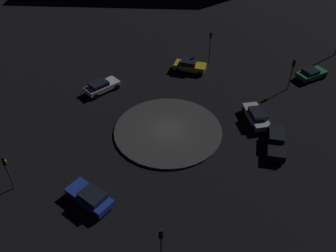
% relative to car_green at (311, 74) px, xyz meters
% --- Properties ---
extents(ground_plane, '(118.46, 118.46, 0.00)m').
position_rel_car_green_xyz_m(ground_plane, '(-1.08, 21.38, -0.69)').
color(ground_plane, black).
extents(roundabout_island, '(11.60, 11.60, 0.23)m').
position_rel_car_green_xyz_m(roundabout_island, '(-1.08, 21.38, -0.58)').
color(roundabout_island, '#383838').
rests_on(roundabout_island, ground_plane).
extents(car_green, '(2.13, 3.90, 1.33)m').
position_rel_car_green_xyz_m(car_green, '(0.00, 0.00, 0.00)').
color(car_green, '#1E7238').
rests_on(car_green, ground_plane).
extents(car_yellow, '(4.16, 4.29, 1.55)m').
position_rel_car_green_xyz_m(car_yellow, '(8.79, 13.09, 0.10)').
color(car_yellow, gold).
rests_on(car_yellow, ground_plane).
extents(car_black, '(4.62, 4.20, 1.43)m').
position_rel_car_green_xyz_m(car_black, '(-8.26, 12.77, 0.07)').
color(car_black, black).
rests_on(car_black, ground_plane).
extents(car_blue, '(4.75, 3.52, 1.45)m').
position_rel_car_green_xyz_m(car_blue, '(-6.56, 31.70, 0.07)').
color(car_blue, '#1E38A5').
rests_on(car_blue, ground_plane).
extents(car_silver, '(4.81, 3.00, 1.51)m').
position_rel_car_green_xyz_m(car_silver, '(-3.99, 11.92, 0.08)').
color(car_silver, silver).
rests_on(car_silver, ground_plane).
extents(car_white, '(2.95, 4.61, 1.44)m').
position_rel_car_green_xyz_m(car_white, '(9.46, 25.21, 0.07)').
color(car_white, white).
rests_on(car_white, ground_plane).
extents(traffic_light_southeast, '(0.38, 0.39, 4.46)m').
position_rel_car_green_xyz_m(traffic_light_southeast, '(9.54, 9.61, 2.47)').
color(traffic_light_southeast, '#2D2D2D').
rests_on(traffic_light_southeast, ground_plane).
extents(traffic_light_north, '(0.31, 0.36, 3.92)m').
position_rel_car_green_xyz_m(traffic_light_north, '(-1.81, 37.40, 2.10)').
color(traffic_light_north, '#2D2D2D').
rests_on(traffic_light_north, ground_plane).
extents(traffic_light_south, '(0.31, 0.36, 4.18)m').
position_rel_car_green_xyz_m(traffic_light_south, '(-0.65, 4.41, 2.28)').
color(traffic_light_south, '#2D2D2D').
rests_on(traffic_light_south, ground_plane).
extents(traffic_light_northwest, '(0.40, 0.37, 3.92)m').
position_rel_car_green_xyz_m(traffic_light_northwest, '(-14.22, 28.64, 2.10)').
color(traffic_light_northwest, '#2D2D2D').
rests_on(traffic_light_northwest, ground_plane).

